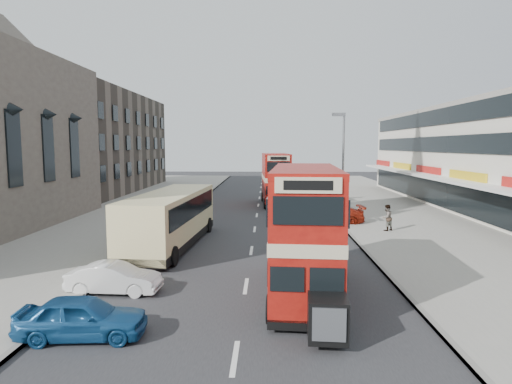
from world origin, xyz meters
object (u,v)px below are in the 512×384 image
(bus_second, at_px, (276,179))
(cyclist, at_px, (302,206))
(pedestrian_near, at_px, (387,217))
(pedestrian_far, at_px, (343,190))
(bus_main, at_px, (305,231))
(car_right_b, at_px, (314,203))
(coach, at_px, (171,217))
(car_right_a, at_px, (330,215))
(street_lamp, at_px, (342,157))
(car_left_near, at_px, (82,317))
(car_left_front, at_px, (114,278))

(bus_second, relative_size, cyclist, 3.90)
(pedestrian_near, relative_size, pedestrian_far, 0.91)
(bus_main, relative_size, car_right_b, 1.90)
(bus_main, bearing_deg, bus_second, -84.74)
(bus_second, distance_m, coach, 18.61)
(coach, relative_size, car_right_a, 2.26)
(street_lamp, height_order, cyclist, street_lamp)
(car_left_near, relative_size, car_left_front, 1.05)
(street_lamp, distance_m, car_left_near, 24.02)
(car_right_a, xyz_separation_m, pedestrian_far, (3.25, 13.73, 0.41))
(bus_main, height_order, car_left_near, bus_main)
(bus_second, height_order, pedestrian_near, bus_second)
(bus_second, bearing_deg, coach, 67.53)
(coach, bearing_deg, bus_main, -45.37)
(cyclist, bearing_deg, car_right_a, -74.11)
(bus_main, distance_m, pedestrian_near, 13.74)
(street_lamp, relative_size, pedestrian_far, 4.25)
(car_left_front, distance_m, pedestrian_far, 31.80)
(pedestrian_near, xyz_separation_m, pedestrian_far, (0.00, 16.69, 0.09))
(cyclist, bearing_deg, pedestrian_far, 55.48)
(pedestrian_near, bearing_deg, bus_main, 29.36)
(coach, relative_size, car_right_b, 2.38)
(street_lamp, bearing_deg, cyclist, 145.24)
(bus_main, distance_m, pedestrian_far, 29.51)
(bus_second, height_order, car_right_a, bus_second)
(bus_second, bearing_deg, pedestrian_near, 114.67)
(bus_main, xyz_separation_m, car_right_b, (2.69, 22.09, -1.85))
(bus_second, xyz_separation_m, car_right_b, (3.31, -3.42, -1.86))
(coach, xyz_separation_m, cyclist, (8.28, 10.98, -0.92))
(pedestrian_near, xyz_separation_m, cyclist, (-4.96, 6.90, -0.26))
(coach, distance_m, car_right_a, 12.26)
(car_left_near, distance_m, cyclist, 24.30)
(pedestrian_far, bearing_deg, car_right_a, -94.45)
(street_lamp, xyz_separation_m, cyclist, (-2.83, 1.96, -4.03))
(coach, bearing_deg, car_left_front, -89.34)
(car_right_a, distance_m, pedestrian_far, 14.12)
(car_right_a, relative_size, car_right_b, 1.05)
(coach, bearing_deg, car_left_near, -86.06)
(bus_second, relative_size, car_left_near, 2.31)
(pedestrian_far, bearing_deg, car_left_front, -106.69)
(car_left_near, xyz_separation_m, pedestrian_far, (13.25, 32.64, 0.47))
(bus_main, bearing_deg, car_right_a, -97.88)
(coach, bearing_deg, pedestrian_far, 61.48)
(bus_main, distance_m, coach, 10.58)
(coach, height_order, pedestrian_far, coach)
(car_right_a, bearing_deg, bus_main, -14.93)
(coach, bearing_deg, car_right_b, 59.83)
(car_right_b, height_order, pedestrian_near, pedestrian_near)
(car_left_near, distance_m, car_right_b, 27.66)
(bus_main, height_order, car_left_front, bus_main)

